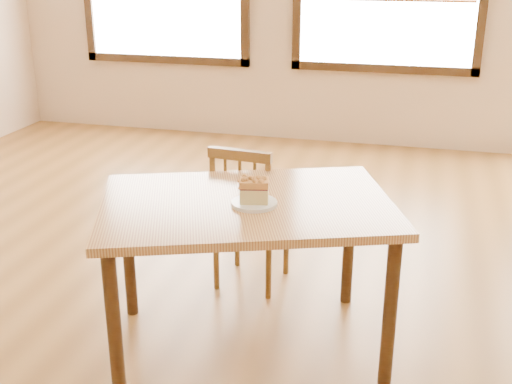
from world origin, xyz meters
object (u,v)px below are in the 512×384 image
(cafe_table_main, at_px, (247,220))
(cafe_chair_main, at_px, (249,214))
(plate, at_px, (254,203))
(cake_slice, at_px, (254,189))

(cafe_table_main, bearing_deg, cafe_chair_main, 83.28)
(cafe_table_main, xyz_separation_m, cafe_chair_main, (-0.15, 0.60, -0.23))
(cafe_chair_main, relative_size, plate, 4.20)
(cafe_table_main, distance_m, plate, 0.11)
(cafe_table_main, relative_size, plate, 7.48)
(cake_slice, bearing_deg, cafe_table_main, 127.67)
(cafe_chair_main, bearing_deg, plate, 112.98)
(plate, xyz_separation_m, cake_slice, (-0.00, -0.00, 0.06))
(cafe_chair_main, height_order, plate, cafe_chair_main)
(cake_slice, bearing_deg, plate, 12.52)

